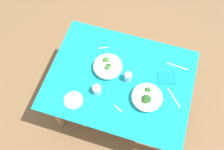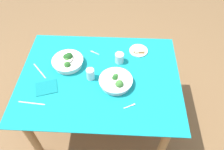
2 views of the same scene
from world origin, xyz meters
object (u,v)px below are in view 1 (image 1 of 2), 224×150
bread_side_plate (73,100)px  table_knife_right (174,98)px  fork_by_near_bowl (103,48)px  napkin_folded_upper (167,78)px  water_glass_side (97,90)px  fork_by_far_bowl (118,109)px  broccoli_bowl_far (147,98)px  water_glass_center (128,77)px  broccoli_bowl_near (108,67)px  table_knife_left (178,66)px

bread_side_plate → table_knife_right: bearing=-161.3°
fork_by_near_bowl → napkin_folded_upper: 0.70m
water_glass_side → table_knife_right: water_glass_side is taller
water_glass_side → fork_by_near_bowl: (0.10, -0.47, -0.04)m
bread_side_plate → fork_by_far_bowl: (-0.42, -0.04, -0.01)m
broccoli_bowl_far → napkin_folded_upper: 0.31m
water_glass_center → napkin_folded_upper: bearing=-160.6°
napkin_folded_upper → broccoli_bowl_near: bearing=6.7°
fork_by_near_bowl → table_knife_left: bearing=154.4°
fork_by_near_bowl → broccoli_bowl_near: bearing=92.7°
broccoli_bowl_near → fork_by_near_bowl: 0.24m
broccoli_bowl_near → fork_by_far_bowl: broccoli_bowl_near is taller
table_knife_left → water_glass_center: bearing=-142.4°
broccoli_bowl_near → table_knife_right: bearing=170.5°
water_glass_side → fork_by_near_bowl: 0.48m
table_knife_left → fork_by_far_bowl: bearing=-121.6°
fork_by_far_bowl → broccoli_bowl_far: bearing=64.4°
fork_by_far_bowl → table_knife_right: 0.52m
broccoli_bowl_far → fork_by_far_bowl: bearing=36.4°
broccoli_bowl_far → broccoli_bowl_near: broccoli_bowl_far is taller
bread_side_plate → table_knife_right: size_ratio=0.81×
water_glass_center → fork_by_far_bowl: size_ratio=1.15×
table_knife_right → water_glass_center: bearing=40.7°
water_glass_center → table_knife_left: 0.52m
broccoli_bowl_far → table_knife_left: (-0.21, -0.43, -0.04)m
water_glass_center → water_glass_side: (0.24, 0.21, -0.00)m
bread_side_plate → fork_by_far_bowl: bearing=-174.2°
broccoli_bowl_near → water_glass_center: size_ratio=2.76×
water_glass_side → napkin_folded_upper: bearing=-150.7°
broccoli_bowl_far → table_knife_left: 0.48m
broccoli_bowl_near → water_glass_center: bearing=165.2°
fork_by_near_bowl → napkin_folded_upper: size_ratio=0.53×
bread_side_plate → water_glass_center: size_ratio=1.73×
table_knife_left → fork_by_near_bowl: bearing=-174.4°
table_knife_right → table_knife_left: bearing=-38.0°
broccoli_bowl_near → table_knife_left: broccoli_bowl_near is taller
table_knife_right → water_glass_side: bearing=59.9°
water_glass_side → fork_by_far_bowl: 0.26m
fork_by_far_bowl → table_knife_left: bearing=81.7°
broccoli_bowl_far → water_glass_side: (0.45, 0.06, 0.01)m
broccoli_bowl_far → table_knife_right: (-0.24, -0.09, -0.04)m
water_glass_center → fork_by_far_bowl: 0.31m
fork_by_far_bowl → table_knife_right: size_ratio=0.41×
table_knife_right → fork_by_far_bowl: bearing=76.7°
water_glass_center → napkin_folded_upper: size_ratio=0.58×
broccoli_bowl_near → water_glass_side: size_ratio=3.04×
bread_side_plate → table_knife_left: size_ratio=0.82×
fork_by_near_bowl → bread_side_plate: bearing=55.9°
fork_by_far_bowl → table_knife_right: bearing=57.0°
table_knife_left → broccoli_bowl_near: bearing=-156.4°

